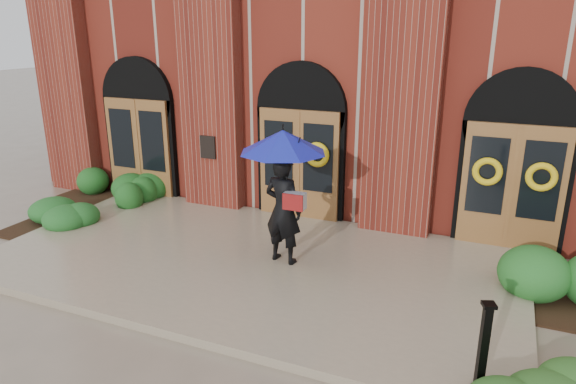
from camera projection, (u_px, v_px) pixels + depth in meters
The scene contains 8 objects.
ground at pixel (245, 269), 9.77m from camera, with size 90.00×90.00×0.00m, color gray.
landing at pixel (249, 262), 9.88m from camera, with size 10.00×5.30×0.15m, color gray.
church_building at pixel (370, 56), 16.38m from camera, with size 16.20×12.53×7.00m.
man_with_umbrella at pixel (283, 171), 9.23m from camera, with size 1.81×1.81×2.52m.
metal_post at pixel (484, 343), 6.21m from camera, with size 0.20×0.20×1.15m.
hedge_wall_left at pixel (108, 188), 13.52m from camera, with size 2.75×1.10×0.71m, color #1C531B.
hedge_wall_right at pixel (566, 284), 8.30m from camera, with size 3.34×1.34×0.86m, color #226022.
hedge_front_left at pixel (44, 218), 11.58m from camera, with size 1.55×1.33×0.55m, color #1E5820.
Camera 1 is at (4.20, -7.82, 4.41)m, focal length 32.00 mm.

